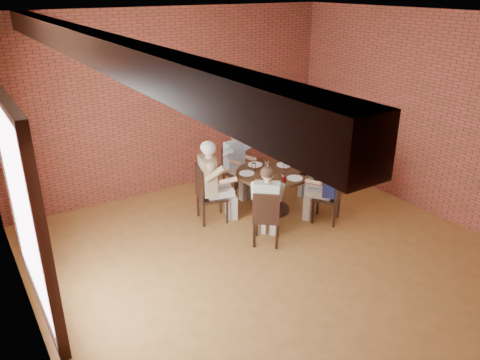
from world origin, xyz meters
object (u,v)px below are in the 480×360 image
chair_b (234,169)px  diner_e (328,185)px  diner_c (212,182)px  chair_a (320,169)px  diner_d (267,205)px  diner_b (236,163)px  chair_d (266,216)px  chair_e (332,194)px  smartphone (303,174)px  diner_a (317,163)px  chair_c (206,192)px  dining_table (272,184)px

chair_b → diner_e: diner_e is taller
diner_c → chair_a: bearing=-79.1°
diner_d → diner_e: 1.28m
diner_d → diner_e: diner_e is taller
diner_c → chair_b: bearing=-35.5°
chair_a → diner_e: 1.15m
diner_b → diner_d: diner_b is taller
diner_b → chair_d: (-0.63, -1.86, -0.15)m
chair_e → smartphone: bearing=-99.8°
diner_c → diner_a: bearing=-79.4°
diner_a → smartphone: (-0.76, -0.50, 0.11)m
chair_a → smartphone: chair_a is taller
chair_c → diner_c: 0.21m
diner_d → chair_e: (1.33, -0.03, -0.13)m
chair_d → chair_e: (1.38, 0.03, 0.01)m
diner_a → chair_a: bearing=90.0°
diner_c → diner_e: (1.61, -1.07, -0.04)m
chair_c → smartphone: bearing=-99.4°
dining_table → chair_e: bearing=-55.2°
chair_c → diner_e: (1.71, -1.10, 0.14)m
diner_c → smartphone: bearing=-100.0°
dining_table → diner_a: bearing=6.1°
dining_table → diner_c: diner_c is taller
dining_table → chair_e: chair_e is taller
smartphone → diner_a: bearing=25.8°
diner_b → diner_d: size_ratio=1.00×
chair_a → chair_b: 1.64m
chair_d → chair_e: chair_e is taller
diner_b → smartphone: 1.43m
dining_table → smartphone: size_ratio=10.00×
smartphone → diner_b: bearing=103.8°
chair_a → smartphone: 1.02m
chair_d → diner_a: bearing=-111.3°
diner_a → chair_d: diner_a is taller
diner_b → chair_c: 1.21m
dining_table → diner_d: (-0.72, -0.84, 0.11)m
chair_d → diner_e: diner_e is taller
dining_table → diner_a: 1.15m
diner_c → smartphone: 1.57m
chair_a → diner_b: (-1.36, 0.82, 0.15)m
dining_table → chair_d: (-0.77, -0.90, -0.03)m
chair_c → diner_d: diner_d is taller
diner_a → diner_b: diner_a is taller
diner_a → diner_d: diner_a is taller
diner_c → chair_d: (0.29, -1.18, -0.21)m
diner_a → chair_c: 2.30m
chair_a → diner_e: diner_e is taller
diner_b → dining_table: bearing=-90.0°
chair_a → chair_e: (-0.61, -1.00, 0.01)m
diner_a → chair_c: bearing=-100.5°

